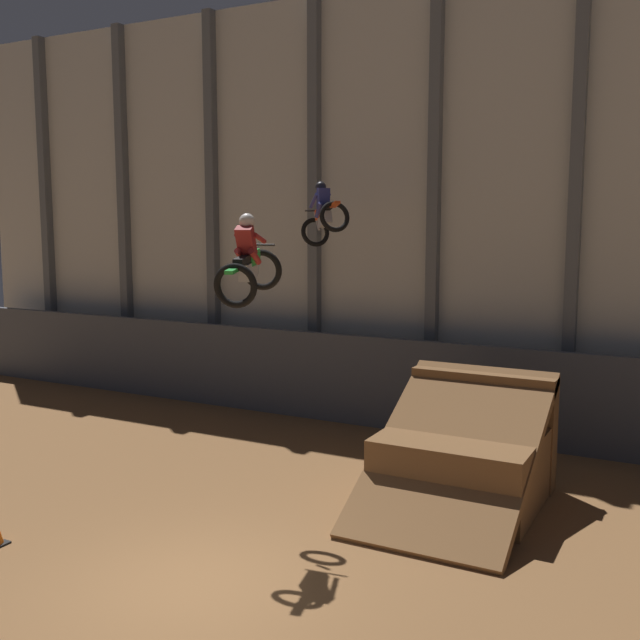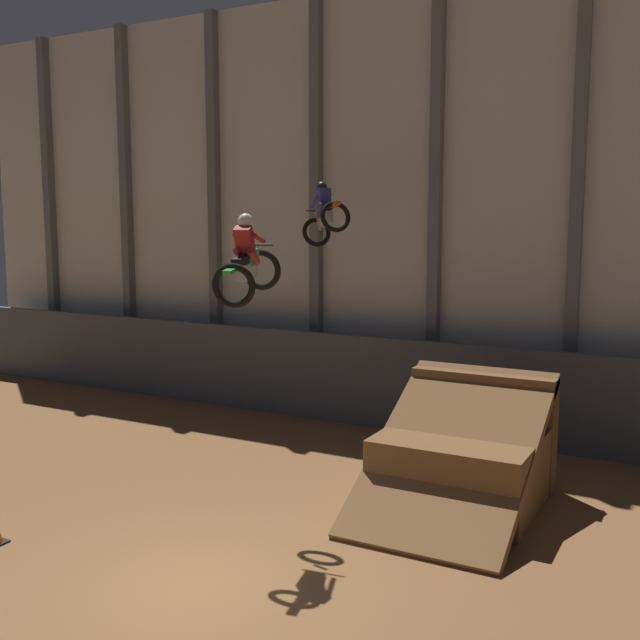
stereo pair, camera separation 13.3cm
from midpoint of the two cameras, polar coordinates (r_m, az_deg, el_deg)
The scene contains 6 objects.
ground_plane at distance 11.47m, azimuth -9.40°, elevation -19.35°, with size 60.00×60.00×0.00m, color brown.
arena_back_wall at distance 19.18m, azimuth 9.14°, elevation 8.55°, with size 32.00×0.40×11.05m.
lower_barrier at distance 18.48m, azimuth 7.61°, elevation -5.06°, with size 31.36×0.20×2.29m.
dirt_ramp at distance 14.42m, azimuth 11.29°, elevation -10.14°, with size 2.82×4.17×2.39m.
rider_bike_left_air at distance 18.00m, azimuth 0.59°, elevation 7.99°, with size 1.71×1.65×1.61m.
rider_bike_right_air at distance 12.56m, azimuth -5.27°, elevation 4.27°, with size 1.10×1.85×1.53m.
Camera 2 is at (6.40, -8.00, 5.19)m, focal length 42.00 mm.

